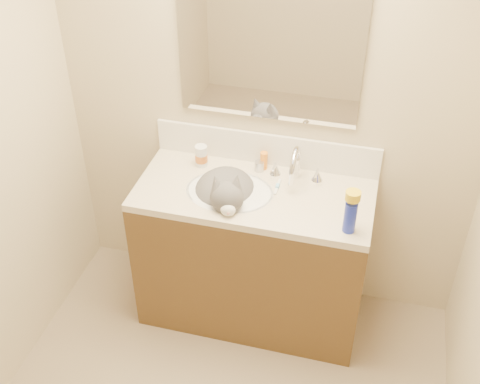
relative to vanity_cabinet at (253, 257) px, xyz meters
The scene contains 16 objects.
room_shell 1.45m from the vanity_cabinet, 90.00° to the right, with size 2.24×2.54×2.52m.
vanity_cabinet is the anchor object (origin of this frame).
counter_slab 0.43m from the vanity_cabinet, ahead, with size 1.20×0.55×0.04m, color beige.
basin 0.40m from the vanity_cabinet, 165.96° to the right, with size 0.45×0.36×0.14m, color white.
faucet 0.58m from the vanity_cabinet, 37.29° to the left, with size 0.28×0.20×0.21m.
cat 0.45m from the vanity_cabinet, 166.40° to the right, with size 0.44×0.48×0.34m.
backsplash 0.60m from the vanity_cabinet, 90.00° to the left, with size 1.20×0.02×0.18m, color silver.
mirror 1.16m from the vanity_cabinet, 90.00° to the left, with size 0.90×0.02×0.80m, color white.
pill_bottle 0.62m from the vanity_cabinet, 154.20° to the left, with size 0.06×0.06×0.12m, color silver.
pill_label 0.61m from the vanity_cabinet, 154.20° to the left, with size 0.07×0.07×0.04m, color #CD6922.
silver_jar 0.51m from the vanity_cabinet, 95.38° to the left, with size 0.05×0.05×0.06m, color #B7B7BC.
amber_bottle 0.54m from the vanity_cabinet, 89.70° to the left, with size 0.04×0.04×0.10m, color orange.
toothbrush 0.47m from the vanity_cabinet, 29.36° to the left, with size 0.01×0.13×0.01m, color silver.
toothbrush_head 0.47m from the vanity_cabinet, 29.36° to the left, with size 0.02×0.03×0.02m, color #70BDEF.
spray_can 0.75m from the vanity_cabinet, 20.54° to the right, with size 0.06×0.06×0.16m, color #1827AD.
spray_cap 0.84m from the vanity_cabinet, 20.54° to the right, with size 0.07×0.07×0.04m, color gold.
Camera 1 is at (0.55, -1.39, 2.66)m, focal length 45.00 mm.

